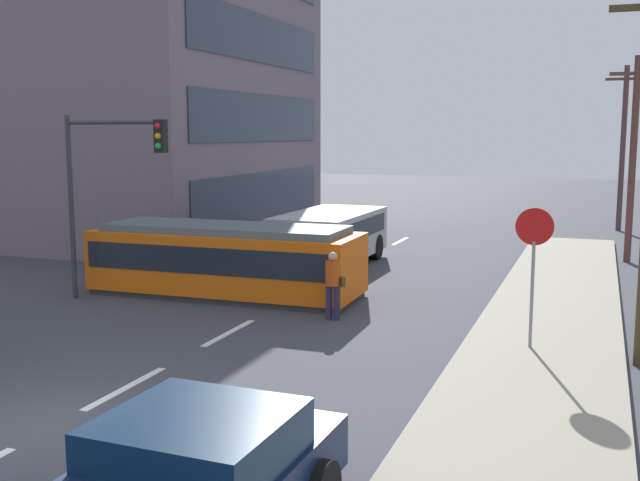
{
  "coord_description": "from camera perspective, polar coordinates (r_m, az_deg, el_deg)",
  "views": [
    {
      "loc": [
        7.77,
        -8.93,
        4.52
      ],
      "look_at": [
        1.17,
        8.8,
        1.81
      ],
      "focal_mm": 42.38,
      "sensor_mm": 36.0,
      "label": 1
    }
  ],
  "objects": [
    {
      "name": "corner_building",
      "position": [
        35.81,
        -16.24,
        10.84
      ],
      "size": [
        15.89,
        14.09,
        12.8
      ],
      "color": "slate",
      "rests_on": "ground"
    },
    {
      "name": "sidewalk_curb_right",
      "position": [
        15.61,
        16.19,
        -8.74
      ],
      "size": [
        3.2,
        36.0,
        0.14
      ],
      "primitive_type": "cube",
      "color": "gray",
      "rests_on": "ground"
    },
    {
      "name": "parked_sedan_mid",
      "position": [
        26.54,
        -10.36,
        -0.42
      ],
      "size": [
        2.04,
        4.43,
        1.19
      ],
      "color": "#1D4592",
      "rests_on": "ground"
    },
    {
      "name": "traffic_light_mast",
      "position": [
        20.74,
        -15.75,
        5.06
      ],
      "size": [
        3.09,
        0.33,
        4.98
      ],
      "color": "#333333",
      "rests_on": "ground"
    },
    {
      "name": "stop_sign",
      "position": [
        15.89,
        15.84,
        -0.57
      ],
      "size": [
        0.76,
        0.07,
        2.88
      ],
      "color": "gray",
      "rests_on": "sidewalk_curb_right"
    },
    {
      "name": "lane_stripe_3",
      "position": [
        26.16,
        2.83,
        -1.8
      ],
      "size": [
        0.16,
        2.4,
        0.01
      ],
      "primitive_type": "cube",
      "color": "silver",
      "rests_on": "ground"
    },
    {
      "name": "lane_stripe_4",
      "position": [
        31.86,
        6.09,
        -0.04
      ],
      "size": [
        0.16,
        2.4,
        0.01
      ],
      "primitive_type": "cube",
      "color": "silver",
      "rests_on": "ground"
    },
    {
      "name": "utility_pole_mid",
      "position": [
        28.36,
        22.55,
        5.95
      ],
      "size": [
        1.8,
        0.24,
        7.12
      ],
      "color": "brown",
      "rests_on": "ground"
    },
    {
      "name": "lane_stripe_1",
      "position": [
        14.15,
        -14.44,
        -10.72
      ],
      "size": [
        0.16,
        2.4,
        0.01
      ],
      "primitive_type": "cube",
      "color": "silver",
      "rests_on": "ground"
    },
    {
      "name": "pedestrian_crossing",
      "position": [
        18.28,
        0.99,
        -3.13
      ],
      "size": [
        0.51,
        0.36,
        1.67
      ],
      "color": "#2E2444",
      "rests_on": "ground"
    },
    {
      "name": "city_bus",
      "position": [
        25.82,
        0.74,
        0.42
      ],
      "size": [
        2.58,
        5.44,
        1.83
      ],
      "color": "#A8AABA",
      "rests_on": "ground"
    },
    {
      "name": "lane_stripe_2",
      "position": [
        17.42,
        -6.88,
        -6.92
      ],
      "size": [
        0.16,
        2.4,
        0.01
      ],
      "primitive_type": "cube",
      "color": "silver",
      "rests_on": "ground"
    },
    {
      "name": "utility_pole_far",
      "position": [
        37.48,
        21.9,
        6.69
      ],
      "size": [
        1.8,
        0.24,
        7.53
      ],
      "color": "#533738",
      "rests_on": "ground"
    },
    {
      "name": "streetcar_tram",
      "position": [
        21.25,
        -7.13,
        -1.38
      ],
      "size": [
        7.6,
        2.66,
        1.98
      ],
      "color": "#E35D0E",
      "rests_on": "ground"
    },
    {
      "name": "ground_plane",
      "position": [
        20.95,
        -1.86,
        -4.31
      ],
      "size": [
        120.0,
        120.0,
        0.0
      ],
      "primitive_type": "plane",
      "color": "#3D3E46"
    }
  ]
}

